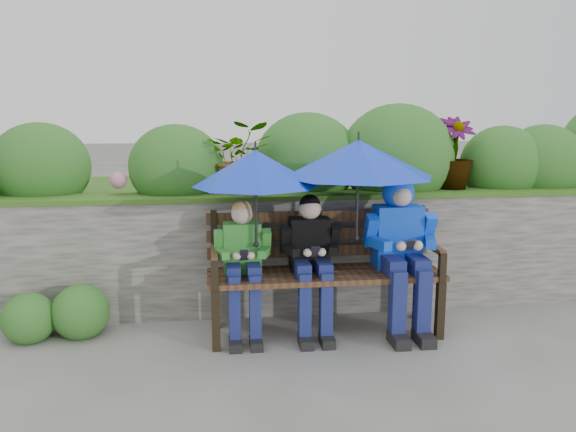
{
  "coord_description": "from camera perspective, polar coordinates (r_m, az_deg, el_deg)",
  "views": [
    {
      "loc": [
        -0.53,
        -3.96,
        1.7
      ],
      "look_at": [
        0.0,
        0.1,
        0.95
      ],
      "focal_mm": 35.0,
      "sensor_mm": 36.0,
      "label": 1
    }
  ],
  "objects": [
    {
      "name": "umbrella_left",
      "position": [
        4.11,
        -3.32,
        4.87
      ],
      "size": [
        0.94,
        0.94,
        0.79
      ],
      "color": "#0E32D9",
      "rests_on": "ground"
    },
    {
      "name": "boy_right",
      "position": [
        4.46,
        11.4,
        -2.5
      ],
      "size": [
        0.55,
        0.66,
        1.22
      ],
      "color": "blue",
      "rests_on": "ground"
    },
    {
      "name": "umbrella_right",
      "position": [
        4.28,
        7.14,
        5.82
      ],
      "size": [
        1.17,
        1.17,
        0.83
      ],
      "color": "#0E32D9",
      "rests_on": "ground"
    },
    {
      "name": "ground",
      "position": [
        4.34,
        0.18,
        -12.67
      ],
      "size": [
        60.0,
        60.0,
        0.0
      ],
      "primitive_type": "plane",
      "color": "#615F53",
      "rests_on": "ground"
    },
    {
      "name": "garden_backdrop",
      "position": [
        5.66,
        -1.62,
        -0.05
      ],
      "size": [
        8.08,
        2.85,
        1.89
      ],
      "color": "#585753",
      "rests_on": "ground"
    },
    {
      "name": "park_bench",
      "position": [
        4.42,
        3.61,
        -4.8
      ],
      "size": [
        1.81,
        0.53,
        0.96
      ],
      "color": "black",
      "rests_on": "ground"
    },
    {
      "name": "boy_middle",
      "position": [
        4.3,
        2.38,
        -4.11
      ],
      "size": [
        0.46,
        0.53,
        1.09
      ],
      "color": "black",
      "rests_on": "ground"
    },
    {
      "name": "boy_left",
      "position": [
        4.26,
        -4.59,
        -4.51
      ],
      "size": [
        0.43,
        0.5,
        1.06
      ],
      "color": "#398235",
      "rests_on": "ground"
    }
  ]
}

